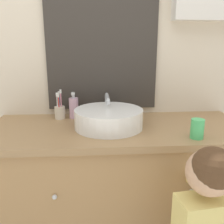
{
  "coord_description": "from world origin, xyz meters",
  "views": [
    {
      "loc": [
        -0.13,
        -1.03,
        1.33
      ],
      "look_at": [
        -0.04,
        0.26,
        0.98
      ],
      "focal_mm": 40.0,
      "sensor_mm": 36.0,
      "label": 1
    }
  ],
  "objects_px": {
    "toothbrush_holder": "(60,111)",
    "drinking_cup": "(197,129)",
    "soap_dispenser": "(74,108)",
    "sink_basin": "(109,118)"
  },
  "relations": [
    {
      "from": "sink_basin",
      "to": "soap_dispenser",
      "type": "xyz_separation_m",
      "value": [
        -0.21,
        0.2,
        0.01
      ]
    },
    {
      "from": "soap_dispenser",
      "to": "drinking_cup",
      "type": "bearing_deg",
      "value": -32.32
    },
    {
      "from": "drinking_cup",
      "to": "sink_basin",
      "type": "bearing_deg",
      "value": 154.58
    },
    {
      "from": "toothbrush_holder",
      "to": "drinking_cup",
      "type": "height_order",
      "value": "toothbrush_holder"
    },
    {
      "from": "sink_basin",
      "to": "soap_dispenser",
      "type": "relative_size",
      "value": 2.61
    },
    {
      "from": "sink_basin",
      "to": "soap_dispenser",
      "type": "bearing_deg",
      "value": 136.42
    },
    {
      "from": "toothbrush_holder",
      "to": "soap_dispenser",
      "type": "relative_size",
      "value": 1.11
    },
    {
      "from": "toothbrush_holder",
      "to": "drinking_cup",
      "type": "bearing_deg",
      "value": -28.53
    },
    {
      "from": "soap_dispenser",
      "to": "drinking_cup",
      "type": "relative_size",
      "value": 1.7
    },
    {
      "from": "sink_basin",
      "to": "drinking_cup",
      "type": "distance_m",
      "value": 0.47
    }
  ]
}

